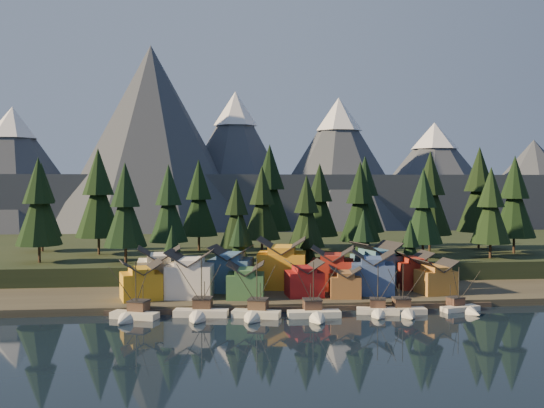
{
  "coord_description": "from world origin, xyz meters",
  "views": [
    {
      "loc": [
        -19.93,
        -106.53,
        26.23
      ],
      "look_at": [
        -4.97,
        30.0,
        21.43
      ],
      "focal_mm": 40.0,
      "sensor_mm": 36.0,
      "label": 1
    }
  ],
  "objects": [
    {
      "name": "hillside",
      "position": [
        0.0,
        90.0,
        3.0
      ],
      "size": [
        420.0,
        100.0,
        6.0
      ],
      "primitive_type": "cube",
      "color": "black",
      "rests_on": "ground"
    },
    {
      "name": "tree_hill_16",
      "position": [
        -68.0,
        78.0,
        20.31
      ],
      "size": [
        11.24,
        11.24,
        26.18
      ],
      "color": "#332319",
      "rests_on": "hillside"
    },
    {
      "name": "tree_hill_17",
      "position": [
        68.0,
        58.0,
        21.37
      ],
      "size": [
        12.07,
        12.07,
        28.12
      ],
      "color": "#332319",
      "rests_on": "hillside"
    },
    {
      "name": "house_back_4",
      "position": [
        20.74,
        34.61,
        6.99
      ],
      "size": [
        11.63,
        11.35,
        10.45
      ],
      "rotation": [
        0.0,
        0.0,
        0.26
      ],
      "color": "#35627F",
      "rests_on": "shore_strip"
    },
    {
      "name": "dock",
      "position": [
        0.0,
        16.5,
        0.5
      ],
      "size": [
        80.0,
        4.0,
        1.0
      ],
      "primitive_type": "cube",
      "color": "#4A3E35",
      "rests_on": "ground"
    },
    {
      "name": "shore_strip",
      "position": [
        0.0,
        40.0,
        0.75
      ],
      "size": [
        400.0,
        50.0,
        1.5
      ],
      "primitive_type": "cube",
      "color": "#322D24",
      "rests_on": "ground"
    },
    {
      "name": "tree_hill_9",
      "position": [
        22.0,
        55.0,
        20.27
      ],
      "size": [
        11.21,
        11.21,
        26.11
      ],
      "color": "#332319",
      "rests_on": "hillside"
    },
    {
      "name": "house_front_6",
      "position": [
        31.1,
        23.0,
        5.48
      ],
      "size": [
        8.48,
        8.13,
        7.57
      ],
      "rotation": [
        0.0,
        0.0,
        0.14
      ],
      "color": "#B8792F",
      "rests_on": "shore_strip"
    },
    {
      "name": "boat_1",
      "position": [
        -21.14,
        11.27,
        2.4
      ],
      "size": [
        11.29,
        11.98,
        12.63
      ],
      "rotation": [
        0.0,
        0.0,
        -0.16
      ],
      "color": "silver",
      "rests_on": "ground"
    },
    {
      "name": "house_back_1",
      "position": [
        -14.22,
        31.4,
        6.88
      ],
      "size": [
        11.13,
        11.21,
        10.25
      ],
      "rotation": [
        0.0,
        0.0,
        -0.25
      ],
      "color": "#3B618C",
      "rests_on": "shore_strip"
    },
    {
      "name": "tree_shore_3",
      "position": [
        19.0,
        40.0,
        11.42
      ],
      "size": [
        7.8,
        7.8,
        18.17
      ],
      "color": "#332319",
      "rests_on": "shore_strip"
    },
    {
      "name": "house_back_5",
      "position": [
        28.52,
        30.72,
        5.97
      ],
      "size": [
        7.98,
        8.07,
        8.52
      ],
      "rotation": [
        0.0,
        0.0,
        0.05
      ],
      "color": "maroon",
      "rests_on": "shore_strip"
    },
    {
      "name": "tree_hill_6",
      "position": [
        -4.0,
        65.0,
        19.75
      ],
      "size": [
        10.8,
        10.8,
        25.15
      ],
      "color": "#332319",
      "rests_on": "hillside"
    },
    {
      "name": "house_back_2",
      "position": [
        -2.12,
        34.58,
        7.67
      ],
      "size": [
        12.74,
        12.02,
        11.75
      ],
      "rotation": [
        0.0,
        0.0,
        -0.19
      ],
      "color": "#F2A522",
      "rests_on": "shore_strip"
    },
    {
      "name": "house_back_0",
      "position": [
        -30.49,
        31.92,
        6.89
      ],
      "size": [
        9.97,
        9.62,
        10.26
      ],
      "rotation": [
        0.0,
        0.0,
        0.06
      ],
      "color": "silver",
      "rests_on": "shore_strip"
    },
    {
      "name": "house_back_3",
      "position": [
        9.4,
        31.34,
        6.67
      ],
      "size": [
        11.46,
        10.68,
        9.85
      ],
      "rotation": [
        0.0,
        0.0,
        -0.24
      ],
      "color": "#9F2318",
      "rests_on": "shore_strip"
    },
    {
      "name": "house_front_4",
      "position": [
        9.96,
        21.46,
        4.97
      ],
      "size": [
        7.23,
        7.68,
        6.61
      ],
      "rotation": [
        0.0,
        0.0,
        -0.12
      ],
      "color": "brown",
      "rests_on": "shore_strip"
    },
    {
      "name": "tree_shore_4",
      "position": [
        31.0,
        40.0,
        10.0
      ],
      "size": [
        6.68,
        6.68,
        15.57
      ],
      "color": "#332319",
      "rests_on": "shore_strip"
    },
    {
      "name": "tree_hill_5",
      "position": [
        -12.0,
        50.0,
        17.7
      ],
      "size": [
        9.19,
        9.19,
        21.4
      ],
      "color": "#332319",
      "rests_on": "hillside"
    },
    {
      "name": "tree_hill_7",
      "position": [
        6.0,
        48.0,
        18.2
      ],
      "size": [
        9.59,
        9.59,
        22.33
      ],
      "color": "#332319",
      "rests_on": "hillside"
    },
    {
      "name": "tree_hill_1",
      "position": [
        -50.0,
        68.0,
        22.43
      ],
      "size": [
        12.9,
        12.9,
        30.05
      ],
      "color": "#332319",
      "rests_on": "hillside"
    },
    {
      "name": "tree_hill_13",
      "position": [
        56.0,
        48.0,
        19.44
      ],
      "size": [
        10.55,
        10.55,
        24.58
      ],
      "color": "#332319",
      "rests_on": "hillside"
    },
    {
      "name": "boat_0",
      "position": [
        -34.08,
        10.93,
        2.42
      ],
      "size": [
        9.96,
        10.58,
        12.13
      ],
      "rotation": [
        0.0,
        0.0,
        -0.36
      ],
      "color": "beige",
      "rests_on": "ground"
    },
    {
      "name": "tree_hill_15",
      "position": [
        0.0,
        82.0,
        23.73
      ],
      "size": [
        13.92,
        13.92,
        32.42
      ],
      "color": "#332319",
      "rests_on": "hillside"
    },
    {
      "name": "house_front_5",
      "position": [
        16.99,
        24.44,
        6.6
      ],
      "size": [
        10.94,
        10.31,
        9.71
      ],
      "rotation": [
        0.0,
        0.0,
        -0.23
      ],
      "color": "#385086",
      "rests_on": "shore_strip"
    },
    {
      "name": "tree_hill_4",
      "position": [
        -22.0,
        75.0,
        20.91
      ],
      "size": [
        11.71,
        11.71,
        27.28
      ],
      "color": "#332319",
      "rests_on": "hillside"
    },
    {
      "name": "tree_hill_12",
      "position": [
        46.0,
        66.0,
        22.24
      ],
      "size": [
        12.75,
        12.75,
        29.7
      ],
      "color": "#332319",
      "rests_on": "hillside"
    },
    {
      "name": "boat_6",
      "position": [
        32.02,
        10.64,
        1.91
      ],
      "size": [
        8.76,
        9.2,
        9.94
      ],
      "rotation": [
        0.0,
        0.0,
        0.27
      ],
      "color": "silver",
      "rests_on": "ground"
    },
    {
      "name": "tree_hill_8",
      "position": [
        14.0,
        72.0,
        20.3
      ],
      "size": [
        11.23,
        11.23,
        26.17
      ],
      "color": "#332319",
      "rests_on": "hillside"
    },
    {
      "name": "boat_5",
      "position": [
        19.4,
        9.38,
        2.15
      ],
      "size": [
        9.27,
        10.02,
        11.08
      ],
      "rotation": [
        0.0,
        0.0,
        -0.05
      ],
      "color": "beige",
      "rests_on": "ground"
    },
    {
      "name": "tree_hill_10",
      "position": [
        30.0,
        80.0,
        21.77
      ],
      "size": [
        12.38,
        12.38,
        28.84
      ],
      "color": "#332319",
      "rests_on": "hillside"
    },
    {
      "name": "tree_hill_14",
      "position": [
        64.0,
        72.0,
        23.2
      ],
      "size": [
        13.5,
        13.5,
        31.45
      ],
      "color": "#332319",
      "rests_on": "hillside"
    },
    {
      "name": "house_front_2",
      "position": [
        -11.47,
        22.67,
        5.52
      ],
      "size": [
        8.77,
        8.82,
        7.65
      ],
      "rotation": [
        0.0,
        0.0,
        -0.13
      ],
      "color": "#3A6C3D",
      "rests_on": "shore_strip"
    },
    {
      "name": "mountain_ridge",
      "position": [
        -4.2,
        213.59,
        26.06
      ],
      "size": [
        560.0,
        190.0,
        90.0
      ],
      "color": "#404552",
      "rests_on": "ground"
    },
    {
      "name": "boat_3",
      "position": [
        0.99,
        8.1,
        2.25
      ],
      "size": [
        10.64,
        11.57,
        12.02
      ],
      "rotation": [
        0.0,
        0.0,
        -0.01
      ],
      "color": "white",
      "rests_on": "ground"
    },
    {
      "name": "tree_hill_3",
      "position": [
        -30.0,
        60.0,
        19.86
      ],
      "size": [
        10.89,
        10.89,
        25.36
      ],
      "color": "#332319",
      "rests_on": "hillside"
    },
    {
      "name": "tree_shore_2",
      "position": [
        5.0,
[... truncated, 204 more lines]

